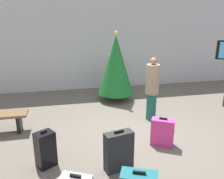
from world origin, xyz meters
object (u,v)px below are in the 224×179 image
at_px(traveller_0, 152,88).
at_px(suitcase_4, 119,151).
at_px(suitcase_0, 162,132).
at_px(suitcase_2, 45,149).
at_px(holiday_tree, 116,65).

bearing_deg(traveller_0, suitcase_4, -125.08).
distance_m(suitcase_0, suitcase_2, 2.40).
height_order(holiday_tree, suitcase_0, holiday_tree).
bearing_deg(suitcase_0, traveller_0, 79.21).
height_order(holiday_tree, suitcase_2, holiday_tree).
bearing_deg(suitcase_4, holiday_tree, 77.87).
height_order(suitcase_0, suitcase_4, suitcase_4).
distance_m(traveller_0, suitcase_4, 2.42).
bearing_deg(traveller_0, suitcase_0, -100.79).
distance_m(holiday_tree, traveller_0, 1.79).
xyz_separation_m(traveller_0, suitcase_2, (-2.64, -1.55, -0.54)).
xyz_separation_m(holiday_tree, suitcase_0, (0.34, -2.97, -0.88)).
bearing_deg(holiday_tree, suitcase_0, -83.57).
distance_m(suitcase_2, suitcase_4, 1.34).
relative_size(holiday_tree, suitcase_4, 2.90).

